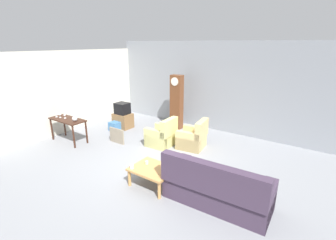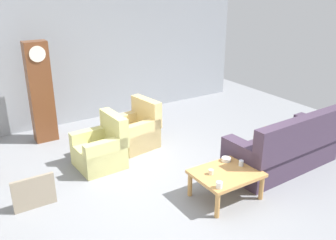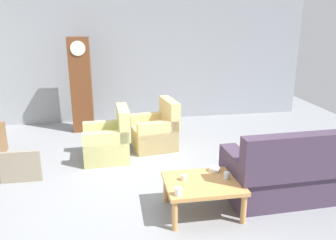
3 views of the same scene
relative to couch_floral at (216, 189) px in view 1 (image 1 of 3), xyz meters
The scene contains 21 objects.
ground_plane 2.19m from the couch_floral, 164.14° to the left, with size 10.40×10.40×0.00m, color gray.
garage_door_wall 4.84m from the couch_floral, 116.36° to the left, with size 8.40×0.16×3.20m, color gray.
pegboard_wall_left 6.45m from the couch_floral, behind, with size 0.12×6.40×2.88m, color beige.
couch_floral is the anchor object (origin of this frame).
armchair_olive_near 3.19m from the couch_floral, 146.09° to the left, with size 0.82×0.80×0.92m.
armchair_olive_far 2.80m from the couch_floral, 128.76° to the left, with size 0.89×0.87×0.92m.
coffee_table_wood 1.48m from the couch_floral, behind, with size 0.96×0.76×0.43m.
console_table_dark 5.37m from the couch_floral, behind, with size 1.30×0.56×0.77m.
grandfather_clock 4.73m from the couch_floral, 132.80° to the left, with size 0.44×0.30×2.02m.
tv_stand_cabinet 5.39m from the couch_floral, 154.84° to the left, with size 0.68×0.52×0.55m, color brown.
tv_crt 5.41m from the couch_floral, 154.84° to the left, with size 0.48×0.44×0.42m, color black.
framed_picture_leaning 4.11m from the couch_floral, 164.55° to the left, with size 0.60×0.05×0.49m, color gray.
storage_box_blue 5.27m from the couch_floral, 158.59° to the left, with size 0.37×0.40×0.32m, color teal.
glass_dome_cloche 4.99m from the couch_floral, behind, with size 0.16×0.16×0.16m, color silver.
cup_white_porcelain 1.90m from the couch_floral, 166.33° to the right, with size 0.09×0.09×0.09m, color white.
cup_blue_rimmed 1.16m from the couch_floral, behind, with size 0.07×0.07×0.09m, color silver.
cup_cream_tall 1.71m from the couch_floral, behind, with size 0.08×0.08×0.07m, color beige.
bowl_white_stacked 1.25m from the couch_floral, behind, with size 0.15×0.15×0.06m, color white.
wine_glass_tall 5.86m from the couch_floral, behind, with size 0.08×0.08×0.19m.
wine_glass_mid 5.69m from the couch_floral, behind, with size 0.08×0.08×0.19m.
wine_glass_short 5.50m from the couch_floral, behind, with size 0.08×0.08×0.19m.
Camera 1 is at (3.70, -4.56, 3.13)m, focal length 26.01 mm.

